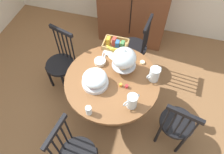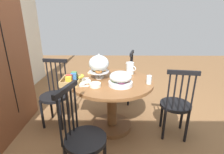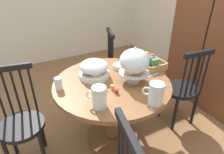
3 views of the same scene
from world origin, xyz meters
TOP-DOWN VIEW (x-y plane):
  - ground_plane at (0.00, 0.00)m, footprint 10.00×10.00m
  - wooden_armoire at (-0.01, 1.50)m, footprint 1.18×0.60m
  - dining_table at (0.06, -0.09)m, footprint 1.10×1.10m
  - windsor_chair_near_window at (-0.10, -0.92)m, footprint 0.40×0.41m
  - windsor_chair_facing_door at (0.17, 0.76)m, footprint 0.40×0.40m
  - windsor_chair_far_side at (-0.75, 0.18)m, footprint 0.42×0.42m
  - pastry_stand_with_dome at (0.15, 0.09)m, footprint 0.28×0.28m
  - fruit_platter_covered at (-0.11, -0.20)m, footprint 0.30×0.30m
  - orange_juice_pitcher at (0.51, 0.05)m, footprint 0.15×0.16m
  - milk_pitcher at (0.34, -0.35)m, footprint 0.15×0.15m
  - cereal_basket at (-0.04, 0.42)m, footprint 0.32×0.30m
  - china_plate_large at (0.01, 0.30)m, footprint 0.22×0.22m
  - china_plate_small at (-0.08, 0.31)m, footprint 0.15×0.15m
  - cereal_bowl at (-0.15, 0.12)m, footprint 0.14×0.14m
  - drinking_glass at (-0.06, -0.56)m, footprint 0.06×0.06m
  - butter_dish at (0.35, 0.25)m, footprint 0.06×0.06m
  - jam_jar_strawberry at (0.24, -0.15)m, footprint 0.04×0.04m
  - jam_jar_apricot at (0.17, -0.15)m, footprint 0.04×0.04m
  - table_knife at (-0.13, 0.28)m, footprint 0.04×0.17m
  - dinner_fork at (-0.16, 0.28)m, footprint 0.04×0.17m
  - soup_spoon at (0.15, 0.32)m, footprint 0.04×0.17m

SIDE VIEW (x-z plane):
  - ground_plane at x=0.00m, z-range 0.00..0.00m
  - windsor_chair_near_window at x=-0.10m, z-range -0.03..0.94m
  - windsor_chair_facing_door at x=0.17m, z-range -0.03..0.94m
  - windsor_chair_far_side at x=-0.75m, z-range -0.03..0.94m
  - dining_table at x=0.06m, z-range 0.14..0.88m
  - table_knife at x=-0.13m, z-range 0.74..0.75m
  - dinner_fork at x=-0.16m, z-range 0.74..0.75m
  - soup_spoon at x=0.15m, z-range 0.74..0.75m
  - china_plate_large at x=0.01m, z-range 0.74..0.75m
  - butter_dish at x=0.35m, z-range 0.74..0.76m
  - china_plate_small at x=-0.08m, z-range 0.75..0.76m
  - jam_jar_strawberry at x=0.24m, z-range 0.74..0.78m
  - jam_jar_apricot at x=0.17m, z-range 0.74..0.78m
  - cereal_bowl at x=-0.15m, z-range 0.74..0.78m
  - cereal_basket at x=-0.04m, z-range 0.73..0.85m
  - drinking_glass at x=-0.06m, z-range 0.74..0.85m
  - milk_pitcher at x=0.34m, z-range 0.73..0.91m
  - orange_juice_pitcher at x=0.51m, z-range 0.73..0.91m
  - fruit_platter_covered at x=-0.11m, z-range 0.74..0.92m
  - pastry_stand_with_dome at x=0.15m, z-range 0.77..1.11m
  - wooden_armoire at x=-0.01m, z-range 0.00..1.96m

